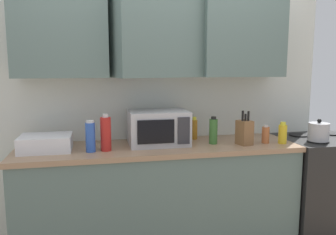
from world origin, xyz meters
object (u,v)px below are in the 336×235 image
object	(u,v)px
knife_block	(244,132)
bottle_blue_cleaner	(90,137)
kettle	(319,132)
microwave	(158,127)
bottle_spice_jar	(266,135)
bottle_green_oil	(213,131)
bottle_amber_vinegar	(194,129)
bottle_yellow_mustard	(283,134)
bottle_red_sauce	(106,134)
dish_rack	(46,143)
stove_range	(322,186)

from	to	relation	value
knife_block	bottle_blue_cleaner	distance (m)	1.23
kettle	microwave	world-z (taller)	microwave
bottle_spice_jar	bottle_green_oil	xyz separation A→B (m)	(-0.44, 0.06, 0.04)
microwave	bottle_amber_vinegar	distance (m)	0.38
bottle_yellow_mustard	bottle_green_oil	bearing A→B (deg)	169.51
microwave	bottle_red_sauce	bearing A→B (deg)	-162.23
knife_block	bottle_spice_jar	size ratio (longest dim) A/B	1.83
dish_rack	bottle_spice_jar	distance (m)	1.77
microwave	bottle_red_sauce	world-z (taller)	bottle_red_sauce
bottle_red_sauce	microwave	bearing A→B (deg)	17.77
dish_rack	bottle_blue_cleaner	size ratio (longest dim) A/B	1.59
kettle	dish_rack	distance (m)	2.23
bottle_yellow_mustard	kettle	bearing A→B (deg)	-3.42
microwave	knife_block	world-z (taller)	knife_block
kettle	bottle_green_oil	xyz separation A→B (m)	(-0.90, 0.13, 0.02)
dish_rack	stove_range	bearing A→B (deg)	-0.48
microwave	bottle_green_oil	size ratio (longest dim) A/B	2.10
microwave	bottle_yellow_mustard	distance (m)	1.04
knife_block	bottle_spice_jar	bearing A→B (deg)	5.92
bottle_spice_jar	microwave	bearing A→B (deg)	170.98
bottle_red_sauce	stove_range	bearing A→B (deg)	2.09
stove_range	bottle_yellow_mustard	size ratio (longest dim) A/B	5.05
bottle_spice_jar	bottle_amber_vinegar	world-z (taller)	bottle_amber_vinegar
knife_block	bottle_spice_jar	distance (m)	0.20
bottle_red_sauce	bottle_amber_vinegar	bearing A→B (deg)	18.79
stove_range	kettle	xyz separation A→B (m)	(-0.17, -0.14, 0.54)
bottle_spice_jar	bottle_red_sauce	size ratio (longest dim) A/B	0.55
stove_range	bottle_amber_vinegar	distance (m)	1.30
kettle	bottle_blue_cleaner	size ratio (longest dim) A/B	0.79
bottle_blue_cleaner	bottle_amber_vinegar	size ratio (longest dim) A/B	1.20
kettle	bottle_red_sauce	distance (m)	1.78
microwave	bottle_green_oil	distance (m)	0.46
stove_range	microwave	size ratio (longest dim) A/B	1.90
knife_block	bottle_yellow_mustard	bearing A→B (deg)	-4.05
dish_rack	bottle_blue_cleaner	world-z (taller)	bottle_blue_cleaner
kettle	bottle_blue_cleaner	bearing A→B (deg)	178.32
bottle_blue_cleaner	microwave	bearing A→B (deg)	15.52
kettle	stove_range	bearing A→B (deg)	39.47
dish_rack	bottle_yellow_mustard	size ratio (longest dim) A/B	2.11
bottle_amber_vinegar	kettle	bearing A→B (deg)	-18.44
bottle_spice_jar	bottle_green_oil	bearing A→B (deg)	172.06
stove_range	bottle_amber_vinegar	world-z (taller)	bottle_amber_vinegar
bottle_yellow_mustard	bottle_red_sauce	distance (m)	1.45
bottle_green_oil	stove_range	bearing A→B (deg)	0.79
bottle_spice_jar	bottle_yellow_mustard	bearing A→B (deg)	-18.73
microwave	bottle_blue_cleaner	xyz separation A→B (m)	(-0.54, -0.15, -0.02)
stove_range	bottle_red_sauce	size ratio (longest dim) A/B	3.21
knife_block	bottle_blue_cleaner	bearing A→B (deg)	179.42
microwave	bottle_red_sauce	distance (m)	0.45
kettle	knife_block	xyz separation A→B (m)	(-0.66, 0.04, 0.01)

